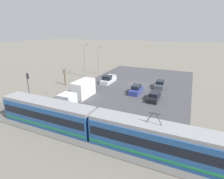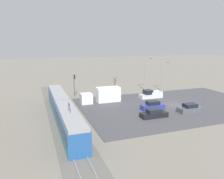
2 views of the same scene
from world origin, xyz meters
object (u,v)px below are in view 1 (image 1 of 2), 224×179
object	(u,v)px
pickup_truck	(108,80)
street_tree	(65,77)
street_lamp_near_crossing	(99,58)
no_parking_sign	(47,86)
sedan_car_1	(154,97)
traffic_light_pole	(28,84)
sedan_car_0	(160,85)
box_truck	(80,91)
sedan_car_2	(136,90)
light_rail_tram	(93,125)
street_lamp_mid_block	(85,58)

from	to	relation	value
pickup_truck	street_tree	xyz separation A→B (m)	(8.12, 5.47, 1.00)
street_lamp_near_crossing	no_parking_sign	size ratio (longest dim) A/B	3.07
sedan_car_1	traffic_light_pole	distance (m)	21.74
pickup_truck	traffic_light_pole	distance (m)	17.56
sedan_car_1	sedan_car_0	bearing A→B (deg)	-88.13
box_truck	sedan_car_0	distance (m)	17.29
sedan_car_0	street_lamp_near_crossing	size ratio (longest dim) A/B	0.58
sedan_car_2	box_truck	bearing A→B (deg)	40.16
no_parking_sign	pickup_truck	bearing A→B (deg)	-123.84
light_rail_tram	sedan_car_1	bearing A→B (deg)	-105.93
traffic_light_pole	no_parking_sign	bearing A→B (deg)	-86.19
box_truck	sedan_car_2	xyz separation A→B (m)	(-8.32, -7.02, -0.74)
light_rail_tram	street_tree	bearing A→B (deg)	-43.10
sedan_car_2	no_parking_sign	xyz separation A→B (m)	(15.69, 7.37, 0.75)
traffic_light_pole	sedan_car_0	bearing A→B (deg)	-138.19
light_rail_tram	street_lamp_near_crossing	size ratio (longest dim) A/B	3.52
traffic_light_pole	sedan_car_2	bearing A→B (deg)	-142.88
traffic_light_pole	sedan_car_1	bearing A→B (deg)	-153.59
street_tree	pickup_truck	bearing A→B (deg)	-146.03
pickup_truck	traffic_light_pole	xyz separation A→B (m)	(7.38, 15.73, 2.52)
traffic_light_pole	street_lamp_near_crossing	distance (m)	22.91
sedan_car_0	traffic_light_pole	xyz separation A→B (m)	(19.08, 17.07, 2.57)
sedan_car_2	street_lamp_mid_block	size ratio (longest dim) A/B	0.52
sedan_car_0	street_tree	distance (m)	20.98
traffic_light_pole	street_lamp_mid_block	bearing A→B (deg)	-87.72
street_tree	street_lamp_near_crossing	xyz separation A→B (m)	(-1.82, -12.60, 2.62)
box_truck	pickup_truck	distance (m)	11.11
box_truck	sedan_car_2	distance (m)	10.91
sedan_car_0	street_tree	world-z (taller)	street_tree
sedan_car_1	traffic_light_pole	world-z (taller)	traffic_light_pole
traffic_light_pole	street_tree	bearing A→B (deg)	-85.92
street_tree	street_lamp_mid_block	bearing A→B (deg)	-89.86
box_truck	traffic_light_pole	world-z (taller)	traffic_light_pole
pickup_truck	street_lamp_near_crossing	world-z (taller)	street_lamp_near_crossing
street_tree	no_parking_sign	distance (m)	5.99
sedan_car_1	street_lamp_near_crossing	distance (m)	22.85
sedan_car_1	traffic_light_pole	size ratio (longest dim) A/B	0.90
sedan_car_0	street_lamp_near_crossing	world-z (taller)	street_lamp_near_crossing
light_rail_tram	pickup_truck	distance (m)	21.90
street_tree	street_lamp_near_crossing	size ratio (longest dim) A/B	0.52
pickup_truck	sedan_car_2	size ratio (longest dim) A/B	1.18
light_rail_tram	street_lamp_mid_block	size ratio (longest dim) A/B	3.14
pickup_truck	sedan_car_0	bearing A→B (deg)	-173.46
sedan_car_1	box_truck	bearing A→B (deg)	22.06
sedan_car_0	sedan_car_2	distance (m)	6.54
street_lamp_near_crossing	no_parking_sign	xyz separation A→B (m)	(1.37, 18.57, -2.90)
light_rail_tram	no_parking_sign	size ratio (longest dim) A/B	10.80
no_parking_sign	sedan_car_2	bearing A→B (deg)	-154.84
light_rail_tram	sedan_car_1	world-z (taller)	light_rail_tram
light_rail_tram	sedan_car_2	size ratio (longest dim) A/B	6.02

